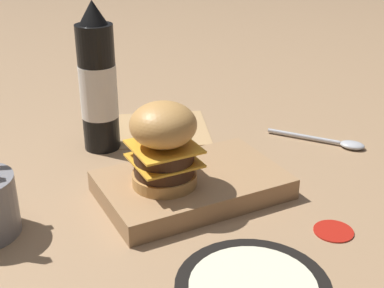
% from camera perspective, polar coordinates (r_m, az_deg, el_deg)
% --- Properties ---
extents(ground_plane, '(6.00, 6.00, 0.00)m').
position_cam_1_polar(ground_plane, '(0.75, -2.94, -6.82)').
color(ground_plane, '#9E7A56').
extents(serving_board, '(0.26, 0.17, 0.03)m').
position_cam_1_polar(serving_board, '(0.78, 0.00, -4.38)').
color(serving_board, '#A37A51').
rests_on(serving_board, ground_plane).
extents(burger, '(0.09, 0.09, 0.12)m').
position_cam_1_polar(burger, '(0.72, -3.04, -0.00)').
color(burger, tan).
rests_on(burger, serving_board).
extents(ketchup_bottle, '(0.06, 0.06, 0.25)m').
position_cam_1_polar(ketchup_bottle, '(0.90, -9.99, 6.26)').
color(ketchup_bottle, black).
rests_on(ketchup_bottle, ground_plane).
extents(spoon, '(0.12, 0.15, 0.01)m').
position_cam_1_polar(spoon, '(0.97, 15.22, 0.17)').
color(spoon, '#B2B2B7').
rests_on(spoon, ground_plane).
extents(ketchup_puddle, '(0.05, 0.05, 0.00)m').
position_cam_1_polar(ketchup_puddle, '(0.73, 14.87, -8.91)').
color(ketchup_puddle, '#B21E14').
rests_on(ketchup_puddle, ground_plane).
extents(parchment_square, '(0.21, 0.21, 0.00)m').
position_cam_1_polar(parchment_square, '(1.00, -3.08, 1.68)').
color(parchment_square, tan).
rests_on(parchment_square, ground_plane).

